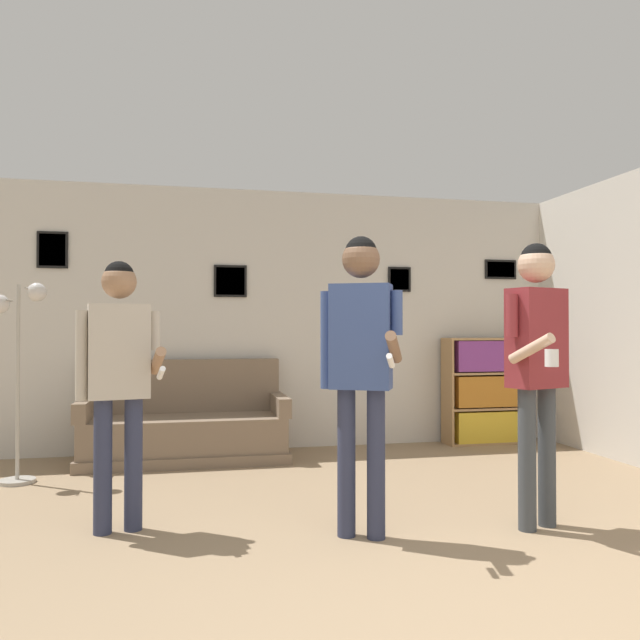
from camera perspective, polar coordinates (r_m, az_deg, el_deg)
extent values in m
cube|color=beige|center=(6.61, -2.25, 0.06)|extent=(8.10, 0.06, 2.70)
cube|color=black|center=(7.38, 16.18, 4.46)|extent=(0.38, 0.02, 0.22)
cube|color=beige|center=(7.38, 16.20, 4.46)|extent=(0.33, 0.01, 0.17)
cube|color=black|center=(6.50, -8.20, 3.54)|extent=(0.34, 0.02, 0.33)
cube|color=beige|center=(6.49, -8.20, 3.55)|extent=(0.29, 0.01, 0.28)
cube|color=black|center=(6.63, -23.27, 5.92)|extent=(0.29, 0.02, 0.36)
cube|color=#B2B2BC|center=(6.63, -23.28, 5.92)|extent=(0.24, 0.01, 0.31)
cube|color=black|center=(6.88, 7.27, 3.71)|extent=(0.26, 0.02, 0.27)
cube|color=beige|center=(6.87, 7.29, 3.71)|extent=(0.21, 0.01, 0.23)
cube|color=#7A6651|center=(6.16, -12.22, -12.03)|extent=(1.92, 0.80, 0.10)
cube|color=#7A6651|center=(6.12, -12.21, -10.10)|extent=(1.86, 0.74, 0.32)
cube|color=#7A6651|center=(6.39, -12.20, -5.89)|extent=(1.86, 0.14, 0.52)
cube|color=#7A6651|center=(6.15, -20.69, -7.66)|extent=(0.12, 0.74, 0.18)
cube|color=#7A6651|center=(6.15, -3.71, -7.71)|extent=(0.12, 0.74, 0.18)
cube|color=#A87F51|center=(6.90, 11.57, -6.40)|extent=(0.02, 0.30, 1.15)
cube|color=#A87F51|center=(7.29, 17.80, -6.08)|extent=(0.02, 0.30, 1.15)
cube|color=#A87F51|center=(7.21, 14.25, -6.15)|extent=(0.88, 0.01, 1.15)
cube|color=#A87F51|center=(7.16, 14.79, -10.74)|extent=(0.83, 0.30, 0.02)
cube|color=#A87F51|center=(7.05, 14.75, -1.69)|extent=(0.83, 0.30, 0.02)
cube|color=#A87F51|center=(7.11, 14.77, -7.79)|extent=(0.83, 0.30, 0.02)
cube|color=#A87F51|center=(7.07, 14.76, -4.70)|extent=(0.83, 0.30, 0.02)
cube|color=gold|center=(7.12, 14.82, -9.35)|extent=(0.72, 0.26, 0.33)
cube|color=#B77023|center=(7.08, 14.81, -6.28)|extent=(0.72, 0.26, 0.33)
cube|color=#7F3889|center=(7.05, 14.79, -3.17)|extent=(0.72, 0.26, 0.33)
cylinder|color=#ADA89E|center=(5.76, -25.95, -13.11)|extent=(0.28, 0.28, 0.03)
cylinder|color=#ADA89E|center=(5.64, -25.90, -5.10)|extent=(0.03, 0.03, 1.58)
cylinder|color=#ADA89E|center=(5.62, -25.15, 2.64)|extent=(0.02, 0.16, 0.02)
sphere|color=silver|center=(5.60, -24.46, 2.34)|extent=(0.15, 0.15, 0.15)
cylinder|color=#ADA89E|center=(5.65, -26.55, 1.61)|extent=(0.02, 0.16, 0.02)
sphere|color=silver|center=(5.66, -27.23, 1.31)|extent=(0.15, 0.15, 0.15)
cylinder|color=#2D334C|center=(4.12, -19.24, -12.51)|extent=(0.11, 0.11, 0.82)
cylinder|color=#2D334C|center=(4.14, -16.69, -12.47)|extent=(0.11, 0.11, 0.82)
cube|color=#BCB2A3|center=(4.05, -17.92, -2.73)|extent=(0.39, 0.26, 0.58)
sphere|color=#997051|center=(4.05, -17.89, 3.37)|extent=(0.21, 0.21, 0.21)
sphere|color=black|center=(4.06, -17.89, 3.89)|extent=(0.18, 0.18, 0.18)
cylinder|color=#BCB2A3|center=(4.07, -14.89, -0.94)|extent=(0.07, 0.07, 0.25)
cylinder|color=#997051|center=(3.94, -14.62, -3.66)|extent=(0.12, 0.31, 0.18)
cylinder|color=white|center=(3.81, -14.33, -4.71)|extent=(0.06, 0.15, 0.09)
cylinder|color=#BCB2A3|center=(4.03, -20.97, -3.05)|extent=(0.07, 0.07, 0.55)
cylinder|color=#2D334C|center=(3.86, 2.43, -12.85)|extent=(0.11, 0.11, 0.89)
cylinder|color=#2D334C|center=(3.83, 5.14, -12.95)|extent=(0.11, 0.11, 0.89)
cube|color=#384C84|center=(3.76, 3.77, -1.51)|extent=(0.41, 0.34, 0.63)
sphere|color=brown|center=(3.78, 3.76, 5.58)|extent=(0.23, 0.23, 0.23)
sphere|color=black|center=(3.78, 3.76, 6.18)|extent=(0.20, 0.20, 0.20)
cylinder|color=#384C84|center=(3.73, 7.03, 0.66)|extent=(0.07, 0.07, 0.27)
cylinder|color=brown|center=(3.58, 6.76, -2.51)|extent=(0.20, 0.32, 0.19)
cylinder|color=white|center=(3.44, 6.47, -3.73)|extent=(0.09, 0.14, 0.09)
cylinder|color=#384C84|center=(3.80, 0.57, -1.83)|extent=(0.07, 0.07, 0.59)
cylinder|color=#3D4247|center=(4.16, 18.41, -11.98)|extent=(0.11, 0.11, 0.88)
cylinder|color=#3D4247|center=(4.30, 20.03, -11.62)|extent=(0.11, 0.11, 0.88)
cube|color=maroon|center=(4.15, 19.18, -1.57)|extent=(0.40, 0.30, 0.62)
sphere|color=#D1A889|center=(4.17, 19.15, 4.79)|extent=(0.23, 0.23, 0.23)
sphere|color=black|center=(4.17, 19.15, 5.33)|extent=(0.19, 0.19, 0.19)
cylinder|color=maroon|center=(4.32, 21.04, -1.81)|extent=(0.07, 0.07, 0.59)
cylinder|color=maroon|center=(3.99, 17.16, 0.40)|extent=(0.07, 0.07, 0.26)
cylinder|color=#D1A889|center=(3.89, 18.76, -2.51)|extent=(0.16, 0.32, 0.19)
cylinder|color=white|center=(3.80, 20.42, -3.27)|extent=(0.08, 0.08, 0.10)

